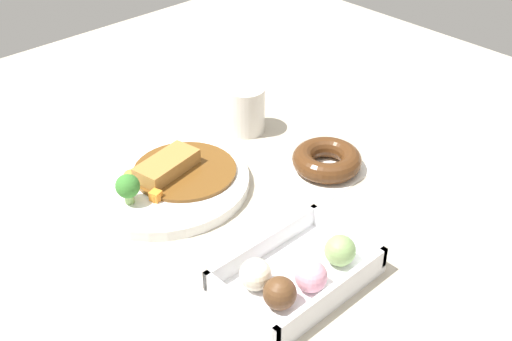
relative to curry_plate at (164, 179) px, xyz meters
The scene contains 5 objects.
ground_plane 0.17m from the curry_plate, 63.32° to the right, with size 1.60×1.60×0.00m, color #B2A893.
curry_plate is the anchor object (origin of this frame).
donut_box 0.31m from the curry_plate, 91.74° to the right, with size 0.21×0.14×0.06m.
chocolate_ring_donut 0.27m from the curry_plate, 32.31° to the right, with size 0.13×0.13×0.04m.
coffee_mug 0.22m from the curry_plate, 10.63° to the left, with size 0.07×0.07×0.09m, color silver.
Camera 1 is at (-0.55, -0.58, 0.62)m, focal length 45.59 mm.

